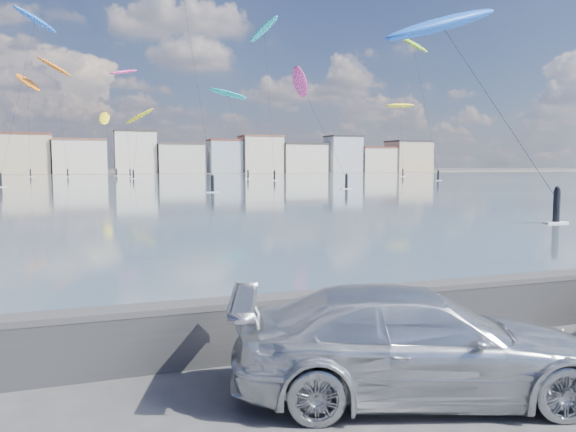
{
  "coord_description": "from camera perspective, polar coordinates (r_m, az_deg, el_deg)",
  "views": [
    {
      "loc": [
        -2.44,
        -5.88,
        3.18
      ],
      "look_at": [
        1.0,
        4.0,
        2.2
      ],
      "focal_mm": 35.0,
      "sensor_mm": 36.0,
      "label": 1
    }
  ],
  "objects": [
    {
      "name": "bay_water",
      "position": [
        97.47,
        -17.76,
        3.21
      ],
      "size": [
        500.0,
        177.0,
        0.0
      ],
      "primitive_type": "cube",
      "color": "#3B515F",
      "rests_on": "ground"
    },
    {
      "name": "far_shore_strip",
      "position": [
        205.92,
        -18.54,
        4.17
      ],
      "size": [
        500.0,
        60.0,
        0.0
      ],
      "primitive_type": "cube",
      "color": "#4C473D",
      "rests_on": "ground"
    },
    {
      "name": "seawall",
      "position": [
        9.29,
        -3.25,
        -10.89
      ],
      "size": [
        400.0,
        0.36,
        1.08
      ],
      "color": "#28282B",
      "rests_on": "ground"
    },
    {
      "name": "far_buildings",
      "position": [
        191.94,
        -18.15,
        5.91
      ],
      "size": [
        240.79,
        13.26,
        14.6
      ],
      "color": "silver",
      "rests_on": "ground"
    },
    {
      "name": "car_silver",
      "position": [
        8.06,
        12.94,
        -12.42
      ],
      "size": [
        5.46,
        3.49,
        1.47
      ],
      "primitive_type": "imported",
      "rotation": [
        0.0,
        0.0,
        1.27
      ],
      "color": "silver",
      "rests_on": "ground"
    },
    {
      "name": "kitesurfer_0",
      "position": [
        136.88,
        -14.85,
        9.66
      ],
      "size": [
        7.33,
        15.73,
        16.38
      ],
      "color": "yellow",
      "rests_on": "ground"
    },
    {
      "name": "kitesurfer_1",
      "position": [
        45.7,
        15.35,
        18.15
      ],
      "size": [
        10.36,
        15.62,
        15.61
      ],
      "color": "blue",
      "rests_on": "ground"
    },
    {
      "name": "kitesurfer_3",
      "position": [
        161.59,
        -18.16,
        9.36
      ],
      "size": [
        4.95,
        13.47,
        17.88
      ],
      "color": "yellow",
      "rests_on": "ground"
    },
    {
      "name": "kitesurfer_4",
      "position": [
        122.96,
        -2.45,
        18.23
      ],
      "size": [
        6.2,
        17.61,
        33.72
      ],
      "color": "#19BFBF",
      "rests_on": "ground"
    },
    {
      "name": "kitesurfer_5",
      "position": [
        149.23,
        11.36,
        10.89
      ],
      "size": [
        10.96,
        9.49,
        19.0
      ],
      "color": "yellow",
      "rests_on": "ground"
    },
    {
      "name": "kitesurfer_9",
      "position": [
        163.69,
        -24.93,
        12.13
      ],
      "size": [
        8.32,
        14.23,
        27.38
      ],
      "color": "orange",
      "rests_on": "ground"
    },
    {
      "name": "kitesurfer_11",
      "position": [
        132.89,
        -6.12,
        12.16
      ],
      "size": [
        9.41,
        18.87,
        21.27
      ],
      "color": "#19BFBF",
      "rests_on": "ground"
    },
    {
      "name": "kitesurfer_12",
      "position": [
        116.77,
        12.64,
        16.4
      ],
      "size": [
        5.12,
        10.38,
        28.88
      ],
      "color": "#8CD826",
      "rests_on": "ground"
    },
    {
      "name": "kitesurfer_13",
      "position": [
        160.04,
        -22.62,
        13.73
      ],
      "size": [
        9.88,
        17.54,
        31.16
      ],
      "color": "orange",
      "rests_on": "ground"
    },
    {
      "name": "kitesurfer_15",
      "position": [
        83.75,
        1.31,
        13.25
      ],
      "size": [
        5.33,
        17.39,
        17.37
      ],
      "color": "#E5338C",
      "rests_on": "ground"
    },
    {
      "name": "kitesurfer_16",
      "position": [
        102.9,
        -24.3,
        17.56
      ],
      "size": [
        8.53,
        20.32,
        28.01
      ],
      "color": "blue",
      "rests_on": "ground"
    },
    {
      "name": "kitesurfer_17",
      "position": [
        161.93,
        -16.35,
        13.74
      ],
      "size": [
        8.91,
        18.06,
        29.26
      ],
      "color": "#E5338C",
      "rests_on": "ground"
    }
  ]
}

